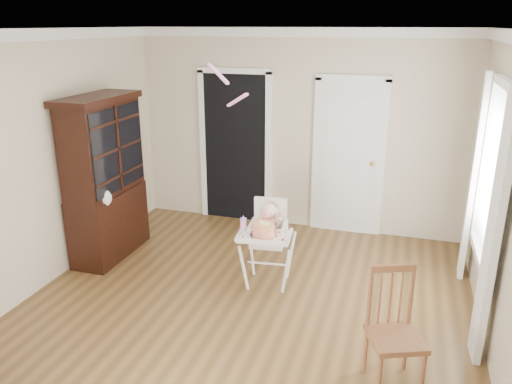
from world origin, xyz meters
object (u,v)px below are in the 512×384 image
(high_chair, at_px, (268,234))
(sippy_cup, at_px, (243,224))
(cake, at_px, (264,229))
(dining_chair, at_px, (394,333))
(china_cabinet, at_px, (105,178))

(high_chair, xyz_separation_m, sippy_cup, (-0.23, -0.15, 0.15))
(high_chair, bearing_deg, cake, -92.07)
(high_chair, xyz_separation_m, dining_chair, (1.38, -1.26, -0.15))
(china_cabinet, bearing_deg, dining_chair, -22.36)
(high_chair, height_order, cake, high_chair)
(cake, height_order, dining_chair, dining_chair)
(high_chair, distance_m, cake, 0.26)
(cake, bearing_deg, high_chair, 93.98)
(sippy_cup, xyz_separation_m, china_cabinet, (-1.84, 0.31, 0.24))
(sippy_cup, distance_m, china_cabinet, 1.89)
(high_chair, relative_size, cake, 3.33)
(cake, xyz_separation_m, sippy_cup, (-0.24, 0.06, 0.00))
(sippy_cup, bearing_deg, high_chair, 34.05)
(sippy_cup, xyz_separation_m, dining_chair, (1.61, -1.11, -0.29))
(high_chair, distance_m, sippy_cup, 0.31)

